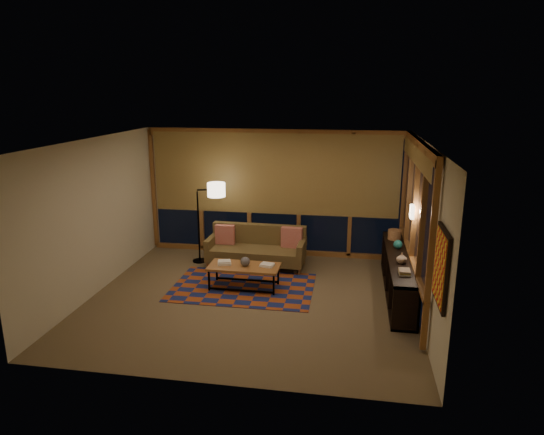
% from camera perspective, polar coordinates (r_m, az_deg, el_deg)
% --- Properties ---
extents(floor, '(5.50, 5.00, 0.01)m').
position_cam_1_polar(floor, '(8.45, -2.48, -9.57)').
color(floor, '#776347').
rests_on(floor, ground).
extents(ceiling, '(5.50, 5.00, 0.01)m').
position_cam_1_polar(ceiling, '(7.73, -2.71, 8.96)').
color(ceiling, beige).
rests_on(ceiling, walls).
extents(walls, '(5.51, 5.01, 2.70)m').
position_cam_1_polar(walls, '(7.99, -2.59, -0.72)').
color(walls, beige).
rests_on(walls, floor).
extents(window_wall_back, '(5.30, 0.16, 2.60)m').
position_cam_1_polar(window_wall_back, '(10.31, 0.22, 2.88)').
color(window_wall_back, '#AA683F').
rests_on(window_wall_back, walls).
extents(window_wall_right, '(0.16, 3.70, 2.60)m').
position_cam_1_polar(window_wall_right, '(8.46, 16.34, -0.42)').
color(window_wall_right, '#AA683F').
rests_on(window_wall_right, walls).
extents(wall_art, '(0.06, 0.74, 0.94)m').
position_cam_1_polar(wall_art, '(6.13, 19.23, -5.52)').
color(wall_art, red).
rests_on(wall_art, walls).
extents(wall_sconce, '(0.12, 0.18, 0.22)m').
position_cam_1_polar(wall_sconce, '(8.26, 16.15, 0.66)').
color(wall_sconce, '#FFE8C0').
rests_on(wall_sconce, walls).
extents(sofa, '(1.97, 0.84, 0.80)m').
position_cam_1_polar(sofa, '(9.78, -1.88, -3.57)').
color(sofa, brown).
rests_on(sofa, floor).
extents(pillow_left, '(0.40, 0.14, 0.40)m').
position_cam_1_polar(pillow_left, '(10.00, -5.55, -2.03)').
color(pillow_left, '#B20205').
rests_on(pillow_left, sofa).
extents(pillow_right, '(0.43, 0.18, 0.42)m').
position_cam_1_polar(pillow_right, '(9.75, 2.34, -2.35)').
color(pillow_right, '#B20205').
rests_on(pillow_right, sofa).
extents(area_rug, '(2.55, 1.70, 0.01)m').
position_cam_1_polar(area_rug, '(8.92, -3.44, -8.18)').
color(area_rug, '#994219').
rests_on(area_rug, floor).
extents(coffee_table, '(1.28, 0.59, 0.43)m').
position_cam_1_polar(coffee_table, '(8.83, -3.29, -6.97)').
color(coffee_table, '#AA683F').
rests_on(coffee_table, floor).
extents(book_stack_a, '(0.25, 0.22, 0.06)m').
position_cam_1_polar(book_stack_a, '(8.83, -5.63, -5.33)').
color(book_stack_a, white).
rests_on(book_stack_a, coffee_table).
extents(book_stack_b, '(0.26, 0.22, 0.05)m').
position_cam_1_polar(book_stack_b, '(8.70, -0.60, -5.63)').
color(book_stack_b, white).
rests_on(book_stack_b, coffee_table).
extents(ceramic_pot, '(0.19, 0.19, 0.17)m').
position_cam_1_polar(ceramic_pot, '(8.71, -3.17, -5.17)').
color(ceramic_pot, black).
rests_on(ceramic_pot, coffee_table).
extents(floor_lamp, '(0.63, 0.48, 1.67)m').
position_cam_1_polar(floor_lamp, '(10.06, -8.65, -0.61)').
color(floor_lamp, black).
rests_on(floor_lamp, floor).
extents(bookshelf, '(0.40, 2.87, 0.72)m').
position_cam_1_polar(bookshelf, '(8.79, 14.60, -6.53)').
color(bookshelf, black).
rests_on(bookshelf, floor).
extents(basket, '(0.26, 0.26, 0.18)m').
position_cam_1_polar(basket, '(9.52, 14.20, -1.96)').
color(basket, '#A8754E').
rests_on(basket, bookshelf).
extents(teal_bowl, '(0.18, 0.18, 0.16)m').
position_cam_1_polar(teal_bowl, '(8.99, 14.60, -3.09)').
color(teal_bowl, '#20736D').
rests_on(teal_bowl, bookshelf).
extents(vase, '(0.22, 0.22, 0.18)m').
position_cam_1_polar(vase, '(8.27, 15.02, -4.62)').
color(vase, tan).
rests_on(vase, bookshelf).
extents(shelf_book_stack, '(0.21, 0.27, 0.07)m').
position_cam_1_polar(shelf_book_stack, '(7.83, 15.32, -6.19)').
color(shelf_book_stack, white).
rests_on(shelf_book_stack, bookshelf).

